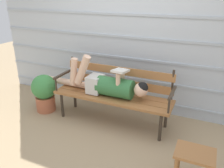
% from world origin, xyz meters
% --- Properties ---
extents(ground_plane, '(12.00, 12.00, 0.00)m').
position_xyz_m(ground_plane, '(0.00, 0.00, 0.00)').
color(ground_plane, tan).
extents(house_siding, '(4.84, 0.08, 2.34)m').
position_xyz_m(house_siding, '(0.00, 0.77, 1.17)').
color(house_siding, '#B2BCC6').
rests_on(house_siding, ground).
extents(park_bench, '(1.74, 0.48, 0.86)m').
position_xyz_m(park_bench, '(-0.00, 0.23, 0.48)').
color(park_bench, '#9E6638').
rests_on(park_bench, ground).
extents(reclining_person, '(1.70, 0.27, 0.58)m').
position_xyz_m(reclining_person, '(-0.09, 0.16, 0.59)').
color(reclining_person, '#33703D').
extents(footstool, '(0.38, 0.30, 0.37)m').
position_xyz_m(footstool, '(1.23, -0.58, 0.30)').
color(footstool, '#9E6638').
rests_on(footstool, ground).
extents(potted_plant, '(0.39, 0.39, 0.61)m').
position_xyz_m(potted_plant, '(-1.14, 0.05, 0.34)').
color(potted_plant, '#AD5B3D').
rests_on(potted_plant, ground).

